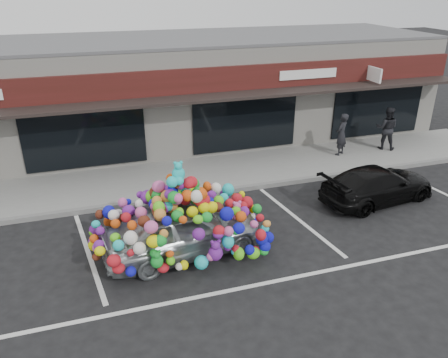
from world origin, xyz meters
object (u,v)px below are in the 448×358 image
object	(u,v)px
toy_car	(182,224)
black_sedan	(378,185)
pedestrian_a	(341,134)
pedestrian_b	(387,128)

from	to	relation	value
toy_car	black_sedan	xyz separation A→B (m)	(6.55, 1.03, -0.30)
pedestrian_a	pedestrian_b	xyz separation A→B (m)	(2.08, 0.03, 0.03)
black_sedan	pedestrian_b	distance (m)	4.65
black_sedan	pedestrian_a	world-z (taller)	pedestrian_a
toy_car	pedestrian_a	xyz separation A→B (m)	(7.35, 4.61, 0.12)
toy_car	black_sedan	distance (m)	6.64
toy_car	black_sedan	world-z (taller)	toy_car
toy_car	black_sedan	size ratio (longest dim) A/B	1.17
pedestrian_a	pedestrian_b	size ratio (longest dim) A/B	0.96
toy_car	pedestrian_a	size ratio (longest dim) A/B	2.74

